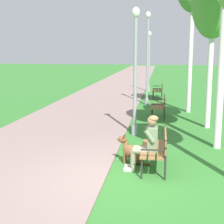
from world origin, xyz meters
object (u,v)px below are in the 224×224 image
(park_bench_near, at_px, (157,146))
(park_bench_far, at_px, (159,89))
(dog_brown, at_px, (132,153))
(lamp_post_mid, at_px, (147,58))
(park_bench_mid, at_px, (160,105))
(birch_tree_third, at_px, (214,0))
(person_seated_on_near_bench, at_px, (148,141))
(lamp_post_far, at_px, (149,61))
(lamp_post_near, at_px, (135,71))

(park_bench_near, relative_size, park_bench_far, 1.00)
(dog_brown, distance_m, lamp_post_mid, 9.10)
(lamp_post_mid, bearing_deg, park_bench_mid, -78.27)
(birch_tree_third, bearing_deg, person_seated_on_near_bench, -112.37)
(birch_tree_third, bearing_deg, lamp_post_far, 103.36)
(lamp_post_far, distance_m, birch_tree_third, 10.72)
(park_bench_far, height_order, lamp_post_near, lamp_post_near)
(person_seated_on_near_bench, height_order, lamp_post_far, lamp_post_far)
(park_bench_near, bearing_deg, lamp_post_near, 103.84)
(park_bench_far, relative_size, lamp_post_near, 0.38)
(person_seated_on_near_bench, xyz_separation_m, lamp_post_mid, (-0.43, 9.28, 1.62))
(park_bench_near, height_order, lamp_post_far, lamp_post_far)
(park_bench_far, bearing_deg, park_bench_mid, -88.99)
(dog_brown, relative_size, lamp_post_mid, 0.19)
(park_bench_mid, bearing_deg, dog_brown, -96.00)
(park_bench_near, xyz_separation_m, lamp_post_mid, (-0.63, 9.11, 1.79))
(park_bench_mid, distance_m, lamp_post_near, 3.40)
(dog_brown, xyz_separation_m, lamp_post_far, (-0.18, 14.34, 1.73))
(lamp_post_near, bearing_deg, lamp_post_far, 90.07)
(park_bench_far, distance_m, person_seated_on_near_bench, 11.66)
(park_bench_far, bearing_deg, birch_tree_third, -76.21)
(lamp_post_mid, bearing_deg, lamp_post_far, 91.29)
(lamp_post_far, xyz_separation_m, birch_tree_third, (2.42, -10.20, 2.24))
(park_bench_mid, relative_size, lamp_post_near, 0.38)
(birch_tree_third, bearing_deg, lamp_post_mid, 115.94)
(person_seated_on_near_bench, distance_m, lamp_post_near, 3.50)
(park_bench_far, bearing_deg, park_bench_near, -89.62)
(lamp_post_mid, xyz_separation_m, lamp_post_far, (-0.12, 5.47, -0.31))
(park_bench_far, relative_size, birch_tree_third, 0.27)
(person_seated_on_near_bench, bearing_deg, park_bench_mid, 87.85)
(park_bench_mid, height_order, lamp_post_far, lamp_post_far)
(person_seated_on_near_bench, bearing_deg, lamp_post_mid, 92.63)
(park_bench_far, height_order, lamp_post_mid, lamp_post_mid)
(person_seated_on_near_bench, relative_size, dog_brown, 1.51)
(dog_brown, relative_size, lamp_post_near, 0.21)
(park_bench_near, height_order, dog_brown, park_bench_near)
(park_bench_far, relative_size, lamp_post_mid, 0.34)
(lamp_post_mid, height_order, lamp_post_far, lamp_post_mid)
(lamp_post_near, bearing_deg, birch_tree_third, 29.63)
(park_bench_mid, distance_m, birch_tree_third, 4.36)
(lamp_post_near, height_order, lamp_post_mid, lamp_post_mid)
(lamp_post_near, relative_size, lamp_post_mid, 0.88)
(lamp_post_near, bearing_deg, dog_brown, -86.61)
(person_seated_on_near_bench, relative_size, lamp_post_mid, 0.28)
(park_bench_mid, distance_m, person_seated_on_near_bench, 6.13)
(park_bench_near, xyz_separation_m, lamp_post_near, (-0.74, 3.01, 1.51))
(dog_brown, height_order, lamp_post_mid, lamp_post_mid)
(park_bench_mid, xyz_separation_m, dog_brown, (-0.60, -5.71, -0.25))
(park_bench_near, relative_size, park_bench_mid, 1.00)
(person_seated_on_near_bench, distance_m, lamp_post_mid, 9.43)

